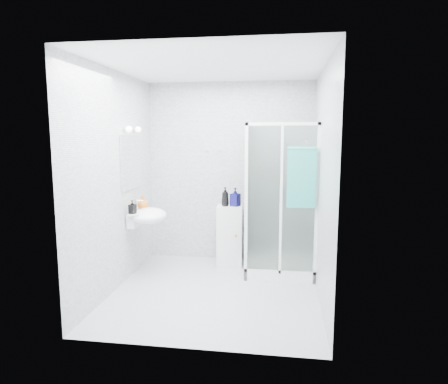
% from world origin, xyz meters
% --- Properties ---
extents(room, '(2.40, 2.60, 2.60)m').
position_xyz_m(room, '(0.00, 0.00, 1.30)').
color(room, silver).
rests_on(room, ground).
extents(shower_enclosure, '(0.90, 0.95, 2.00)m').
position_xyz_m(shower_enclosure, '(0.67, 0.77, 0.45)').
color(shower_enclosure, white).
rests_on(shower_enclosure, ground).
extents(wall_basin, '(0.46, 0.56, 0.35)m').
position_xyz_m(wall_basin, '(-0.99, 0.45, 0.80)').
color(wall_basin, white).
rests_on(wall_basin, ground).
extents(mirror, '(0.02, 0.60, 0.70)m').
position_xyz_m(mirror, '(-1.19, 0.45, 1.50)').
color(mirror, white).
rests_on(mirror, room).
extents(vanity_lights, '(0.10, 0.40, 0.08)m').
position_xyz_m(vanity_lights, '(-1.14, 0.45, 1.92)').
color(vanity_lights, silver).
rests_on(vanity_lights, room).
extents(wall_hooks, '(0.23, 0.06, 0.03)m').
position_xyz_m(wall_hooks, '(-0.25, 1.26, 1.62)').
color(wall_hooks, silver).
rests_on(wall_hooks, room).
extents(storage_cabinet, '(0.38, 0.39, 0.86)m').
position_xyz_m(storage_cabinet, '(0.03, 1.03, 0.43)').
color(storage_cabinet, white).
rests_on(storage_cabinet, ground).
extents(hand_towel, '(0.35, 0.05, 0.74)m').
position_xyz_m(hand_towel, '(0.99, 0.36, 1.36)').
color(hand_towel, teal).
rests_on(hand_towel, shower_enclosure).
extents(shampoo_bottle_a, '(0.12, 0.13, 0.27)m').
position_xyz_m(shampoo_bottle_a, '(-0.03, 0.99, 0.99)').
color(shampoo_bottle_a, black).
rests_on(shampoo_bottle_a, storage_cabinet).
extents(shampoo_bottle_b, '(0.15, 0.16, 0.26)m').
position_xyz_m(shampoo_bottle_b, '(0.11, 1.02, 0.99)').
color(shampoo_bottle_b, '#0D0B47').
rests_on(shampoo_bottle_b, storage_cabinet).
extents(soap_dispenser_orange, '(0.17, 0.17, 0.18)m').
position_xyz_m(soap_dispenser_orange, '(-1.08, 0.57, 0.95)').
color(soap_dispenser_orange, orange).
rests_on(soap_dispenser_orange, wall_basin).
extents(soap_dispenser_black, '(0.10, 0.10, 0.17)m').
position_xyz_m(soap_dispenser_black, '(-1.11, 0.26, 0.95)').
color(soap_dispenser_black, black).
rests_on(soap_dispenser_black, wall_basin).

